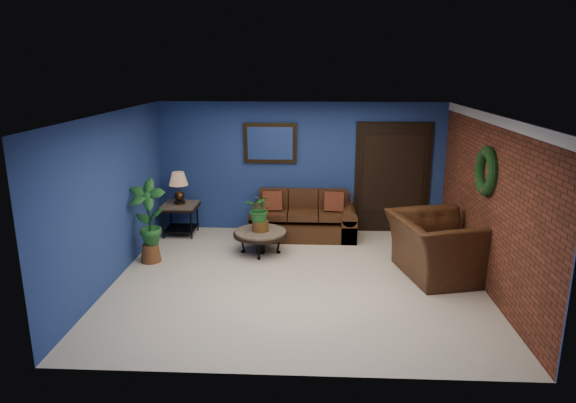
{
  "coord_description": "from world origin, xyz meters",
  "views": [
    {
      "loc": [
        0.22,
        -7.24,
        3.16
      ],
      "look_at": [
        -0.16,
        0.55,
        1.08
      ],
      "focal_mm": 32.0,
      "sensor_mm": 36.0,
      "label": 1
    }
  ],
  "objects_px": {
    "side_chair": "(344,211)",
    "sofa": "(303,221)",
    "end_table": "(180,211)",
    "table_lamp": "(179,184)",
    "armchair": "(438,247)",
    "coffee_table": "(260,234)"
  },
  "relations": [
    {
      "from": "side_chair",
      "to": "end_table",
      "type": "bearing_deg",
      "value": 179.2
    },
    {
      "from": "end_table",
      "to": "table_lamp",
      "type": "height_order",
      "value": "table_lamp"
    },
    {
      "from": "table_lamp",
      "to": "sofa",
      "type": "bearing_deg",
      "value": 0.6
    },
    {
      "from": "armchair",
      "to": "table_lamp",
      "type": "bearing_deg",
      "value": 55.07
    },
    {
      "from": "table_lamp",
      "to": "armchair",
      "type": "height_order",
      "value": "table_lamp"
    },
    {
      "from": "side_chair",
      "to": "sofa",
      "type": "bearing_deg",
      "value": -179.03
    },
    {
      "from": "table_lamp",
      "to": "side_chair",
      "type": "xyz_separation_m",
      "value": [
        3.12,
        0.06,
        -0.51
      ]
    },
    {
      "from": "sofa",
      "to": "end_table",
      "type": "xyz_separation_m",
      "value": [
        -2.35,
        -0.02,
        0.18
      ]
    },
    {
      "from": "coffee_table",
      "to": "end_table",
      "type": "relative_size",
      "value": 1.4
    },
    {
      "from": "sofa",
      "to": "armchair",
      "type": "relative_size",
      "value": 1.38
    },
    {
      "from": "end_table",
      "to": "armchair",
      "type": "xyz_separation_m",
      "value": [
        4.45,
        -1.77,
        -0.0
      ]
    },
    {
      "from": "side_chair",
      "to": "armchair",
      "type": "height_order",
      "value": "armchair"
    },
    {
      "from": "sofa",
      "to": "table_lamp",
      "type": "distance_m",
      "value": 2.45
    },
    {
      "from": "table_lamp",
      "to": "armchair",
      "type": "relative_size",
      "value": 0.41
    },
    {
      "from": "sofa",
      "to": "armchair",
      "type": "distance_m",
      "value": 2.77
    },
    {
      "from": "end_table",
      "to": "coffee_table",
      "type": "bearing_deg",
      "value": -29.7
    },
    {
      "from": "end_table",
      "to": "armchair",
      "type": "height_order",
      "value": "armchair"
    },
    {
      "from": "coffee_table",
      "to": "armchair",
      "type": "xyz_separation_m",
      "value": [
        2.82,
        -0.84,
        0.12
      ]
    },
    {
      "from": "coffee_table",
      "to": "side_chair",
      "type": "xyz_separation_m",
      "value": [
        1.48,
        0.99,
        0.15
      ]
    },
    {
      "from": "sofa",
      "to": "coffee_table",
      "type": "height_order",
      "value": "sofa"
    },
    {
      "from": "sofa",
      "to": "side_chair",
      "type": "bearing_deg",
      "value": 2.94
    },
    {
      "from": "end_table",
      "to": "armchair",
      "type": "bearing_deg",
      "value": -21.65
    }
  ]
}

